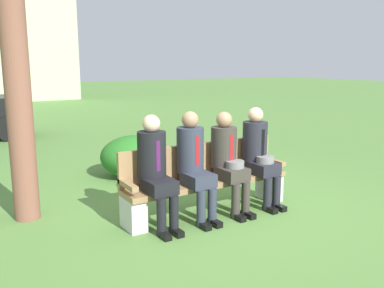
% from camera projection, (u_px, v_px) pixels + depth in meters
% --- Properties ---
extents(ground_plane, '(80.00, 80.00, 0.00)m').
position_uv_depth(ground_plane, '(221.00, 210.00, 5.50)').
color(ground_plane, '#54803A').
extents(park_bench, '(2.31, 0.44, 0.90)m').
position_uv_depth(park_bench, '(206.00, 179.00, 5.39)').
color(park_bench, '#99754C').
rests_on(park_bench, ground).
extents(seated_man_leftmost, '(0.34, 0.72, 1.34)m').
position_uv_depth(seated_man_leftmost, '(155.00, 166.00, 4.82)').
color(seated_man_leftmost, black).
rests_on(seated_man_leftmost, ground).
extents(seated_man_centerleft, '(0.34, 0.72, 1.35)m').
position_uv_depth(seated_man_centerleft, '(194.00, 160.00, 5.09)').
color(seated_man_centerleft, '#2D3342').
rests_on(seated_man_centerleft, ground).
extents(seated_man_centerright, '(0.34, 0.72, 1.31)m').
position_uv_depth(seated_man_centerright, '(228.00, 157.00, 5.36)').
color(seated_man_centerright, '#38332D').
rests_on(seated_man_centerright, ground).
extents(seated_man_rightmost, '(0.34, 0.72, 1.34)m').
position_uv_depth(seated_man_rightmost, '(259.00, 151.00, 5.63)').
color(seated_man_rightmost, '#23232D').
rests_on(seated_man_rightmost, ground).
extents(shrub_near_bench, '(1.14, 1.05, 0.71)m').
position_uv_depth(shrub_near_bench, '(133.00, 156.00, 7.10)').
color(shrub_near_bench, '#266B21').
rests_on(shrub_near_bench, ground).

